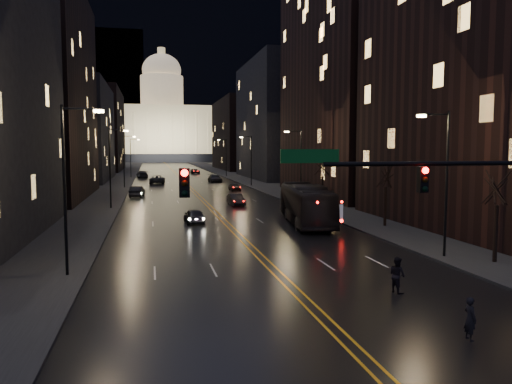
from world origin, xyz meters
TOP-DOWN VIEW (x-y plane):
  - ground at (0.00, 0.00)m, footprint 900.00×900.00m
  - road at (0.00, 130.00)m, footprint 20.00×320.00m
  - sidewalk_left at (-14.00, 130.00)m, footprint 8.00×320.00m
  - sidewalk_right at (14.00, 130.00)m, footprint 8.00×320.00m
  - center_line at (0.00, 130.00)m, footprint 0.62×320.00m
  - building_left_mid at (-21.00, 54.00)m, footprint 12.00×30.00m
  - building_left_far at (-21.00, 92.00)m, footprint 12.00×34.00m
  - building_left_dist at (-21.00, 140.00)m, footprint 12.00×40.00m
  - building_right_near at (21.00, 20.00)m, footprint 12.00×26.00m
  - building_right_tall at (21.00, 50.00)m, footprint 12.00×30.00m
  - building_right_mid at (21.00, 92.00)m, footprint 12.00×34.00m
  - building_right_dist at (21.00, 140.00)m, footprint 12.00×40.00m
  - mountain_ridge at (40.00, 380.00)m, footprint 520.00×60.00m
  - capitol at (0.00, 250.00)m, footprint 90.00×50.00m
  - traffic_signal at (5.91, -0.00)m, footprint 17.29×0.45m
  - streetlamp_right_near at (10.81, 10.00)m, footprint 2.13×0.25m
  - streetlamp_left_near at (-10.81, 10.00)m, footprint 2.13×0.25m
  - streetlamp_right_mid at (10.81, 40.00)m, footprint 2.13×0.25m
  - streetlamp_left_mid at (-10.81, 40.00)m, footprint 2.13×0.25m
  - streetlamp_right_far at (10.81, 70.00)m, footprint 2.13×0.25m
  - streetlamp_left_far at (-10.81, 70.00)m, footprint 2.13×0.25m
  - streetlamp_right_dist at (10.81, 100.00)m, footprint 2.13×0.25m
  - streetlamp_left_dist at (-10.81, 100.00)m, footprint 2.13×0.25m
  - tree_right_near at (13.00, 8.00)m, footprint 2.40×2.40m
  - tree_right_mid at (13.00, 22.00)m, footprint 2.40×2.40m
  - tree_right_far at (13.00, 38.00)m, footprint 2.40×2.40m
  - bus at (6.98, 25.31)m, footprint 4.59×13.03m
  - oncoming_car_a at (-2.82, 27.64)m, footprint 1.81×4.08m
  - oncoming_car_b at (-8.50, 53.66)m, footprint 2.12×4.83m
  - oncoming_car_c at (-5.40, 79.78)m, footprint 3.16×6.08m
  - oncoming_car_d at (-8.50, 100.36)m, footprint 2.87×5.77m
  - receding_car_a at (3.22, 40.81)m, footprint 1.67×4.27m
  - receding_car_b at (6.46, 60.93)m, footprint 1.69×3.82m
  - receding_car_c at (5.87, 81.12)m, footprint 2.50×5.58m
  - receding_car_d at (5.05, 116.40)m, footprint 2.34×4.78m
  - pedestrian_a at (4.32, -2.00)m, footprint 0.38×0.57m
  - pedestrian_b at (4.63, 3.90)m, footprint 0.65×0.92m

SIDE VIEW (x-z plane):
  - ground at x=0.00m, z-range 0.00..0.00m
  - road at x=0.00m, z-range 0.00..0.02m
  - center_line at x=0.00m, z-range 0.02..0.03m
  - sidewalk_left at x=-14.00m, z-range 0.00..0.16m
  - sidewalk_right at x=14.00m, z-range 0.00..0.16m
  - receding_car_b at x=6.46m, z-range 0.00..1.28m
  - receding_car_d at x=5.05m, z-range 0.00..1.31m
  - oncoming_car_a at x=-2.82m, z-range 0.00..1.36m
  - receding_car_a at x=3.22m, z-range 0.00..1.39m
  - oncoming_car_b at x=-8.50m, z-range 0.00..1.54m
  - pedestrian_a at x=4.32m, z-range 0.00..1.57m
  - receding_car_c at x=5.87m, z-range 0.00..1.59m
  - oncoming_car_d at x=-8.50m, z-range 0.00..1.61m
  - oncoming_car_c at x=-5.40m, z-range 0.00..1.64m
  - pedestrian_b at x=4.63m, z-range 0.00..1.71m
  - bus at x=6.98m, z-range 0.00..3.55m
  - tree_right_near at x=13.00m, z-range 1.20..7.85m
  - tree_right_mid at x=13.00m, z-range 1.20..7.85m
  - tree_right_far at x=13.00m, z-range 1.20..7.85m
  - streetlamp_right_near at x=10.81m, z-range 0.58..9.58m
  - streetlamp_left_near at x=-10.81m, z-range 0.58..9.58m
  - streetlamp_right_mid at x=10.81m, z-range 0.58..9.58m
  - streetlamp_left_mid at x=-10.81m, z-range 0.58..9.58m
  - streetlamp_right_far at x=10.81m, z-range 0.58..9.58m
  - streetlamp_left_far at x=-10.81m, z-range 0.58..9.58m
  - streetlamp_right_dist at x=10.81m, z-range 0.58..9.58m
  - streetlamp_left_dist at x=-10.81m, z-range 0.58..9.58m
  - traffic_signal at x=5.91m, z-range 1.60..8.60m
  - building_left_far at x=-21.00m, z-range 0.00..20.00m
  - building_right_dist at x=21.00m, z-range 0.00..22.00m
  - building_left_dist at x=-21.00m, z-range 0.00..24.00m
  - building_right_near at x=21.00m, z-range 0.00..24.00m
  - building_right_mid at x=21.00m, z-range 0.00..26.00m
  - building_left_mid at x=-21.00m, z-range 0.00..28.00m
  - capitol at x=0.00m, z-range -12.10..46.40m
  - building_right_tall at x=21.00m, z-range 0.00..38.00m
  - mountain_ridge at x=40.00m, z-range 0.00..130.00m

